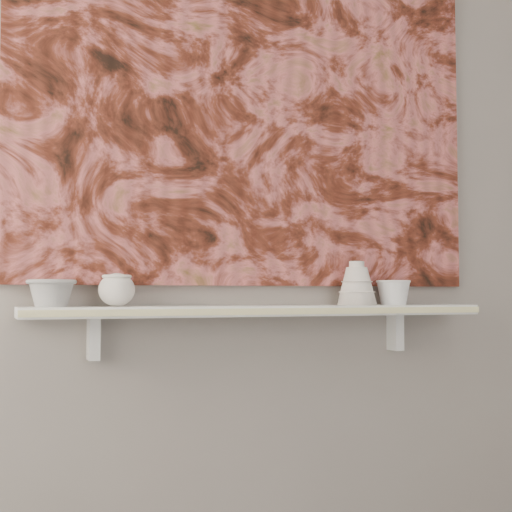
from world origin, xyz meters
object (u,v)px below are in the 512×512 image
bowl_white (393,292)px  bell_vessel (357,283)px  painting (255,109)px  bowl_grey (51,293)px  cup_cream (117,290)px  shelf (264,311)px

bowl_white → bell_vessel: bearing=180.0°
painting → bowl_grey: bearing=-172.5°
cup_cream → bell_vessel: bell_vessel is taller
painting → bowl_white: size_ratio=13.63×
shelf → bowl_grey: size_ratio=10.61×
bowl_grey → cup_cream: 0.17m
painting → cup_cream: size_ratio=14.99×
cup_cream → bowl_white: (0.88, 0.00, -0.01)m
bowl_grey → cup_cream: bearing=0.0°
shelf → bell_vessel: 0.32m
shelf → cup_cream: 0.44m
bell_vessel → bowl_white: size_ratio=1.25×
cup_cream → shelf: bearing=0.0°
shelf → bell_vessel: bearing=0.0°
painting → bowl_white: painting is taller
painting → bell_vessel: bearing=-14.5°
cup_cream → bowl_white: bearing=0.0°
bowl_grey → bell_vessel: (0.92, 0.00, 0.03)m
cup_cream → bell_vessel: size_ratio=0.73×
shelf → cup_cream: cup_cream is taller
bowl_grey → bell_vessel: size_ratio=0.96×
bowl_grey → painting: bearing=7.5°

